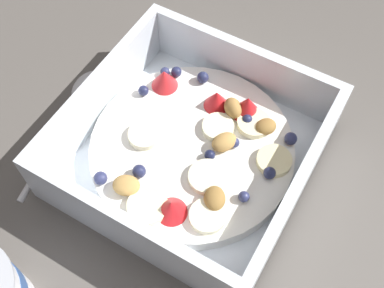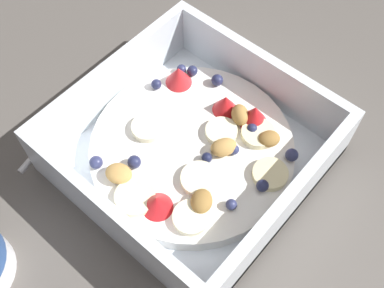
# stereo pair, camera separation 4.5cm
# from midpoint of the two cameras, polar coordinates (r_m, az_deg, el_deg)

# --- Properties ---
(ground_plane) EXTENTS (2.40, 2.40, 0.00)m
(ground_plane) POSITION_cam_midpoint_polar(r_m,az_deg,el_deg) (0.49, 2.68, -0.13)
(ground_plane) COLOR #56514C
(fruit_bowl) EXTENTS (0.22, 0.22, 0.07)m
(fruit_bowl) POSITION_cam_midpoint_polar(r_m,az_deg,el_deg) (0.46, 2.94, -0.82)
(fruit_bowl) COLOR white
(fruit_bowl) RESTS_ON ground
(spoon) EXTENTS (0.05, 0.17, 0.01)m
(spoon) POSITION_cam_midpoint_polar(r_m,az_deg,el_deg) (0.53, -9.58, 6.68)
(spoon) COLOR silver
(spoon) RESTS_ON ground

